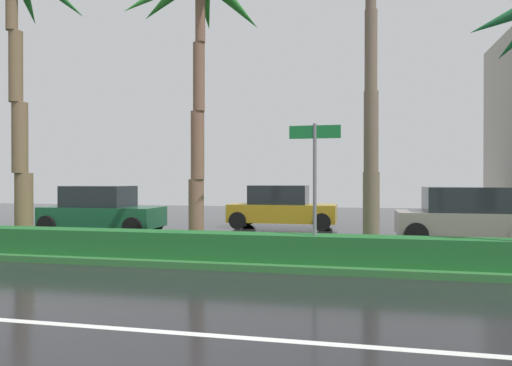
{
  "coord_description": "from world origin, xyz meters",
  "views": [
    {
      "loc": [
        2.25,
        -3.58,
        1.94
      ],
      "look_at": [
        -0.64,
        9.64,
        1.85
      ],
      "focal_mm": 32.96,
      "sensor_mm": 36.0,
      "label": 1
    }
  ],
  "objects_px": {
    "palm_tree_mid_left": "(13,4)",
    "palm_tree_centre_left": "(200,5)",
    "street_name_sign": "(315,173)",
    "car_in_traffic_second": "(281,207)",
    "car_in_traffic_leading": "(101,210)",
    "car_in_traffic_third": "(468,216)"
  },
  "relations": [
    {
      "from": "street_name_sign",
      "to": "car_in_traffic_third",
      "type": "relative_size",
      "value": 0.7
    },
    {
      "from": "palm_tree_mid_left",
      "to": "car_in_traffic_second",
      "type": "distance_m",
      "value": 11.51
    },
    {
      "from": "car_in_traffic_second",
      "to": "car_in_traffic_third",
      "type": "relative_size",
      "value": 1.0
    },
    {
      "from": "street_name_sign",
      "to": "car_in_traffic_second",
      "type": "bearing_deg",
      "value": 103.84
    },
    {
      "from": "street_name_sign",
      "to": "palm_tree_centre_left",
      "type": "bearing_deg",
      "value": 151.92
    },
    {
      "from": "street_name_sign",
      "to": "car_in_traffic_leading",
      "type": "bearing_deg",
      "value": 146.71
    },
    {
      "from": "palm_tree_centre_left",
      "to": "street_name_sign",
      "type": "height_order",
      "value": "palm_tree_centre_left"
    },
    {
      "from": "palm_tree_centre_left",
      "to": "street_name_sign",
      "type": "relative_size",
      "value": 2.59
    },
    {
      "from": "street_name_sign",
      "to": "car_in_traffic_second",
      "type": "height_order",
      "value": "street_name_sign"
    },
    {
      "from": "palm_tree_centre_left",
      "to": "car_in_traffic_second",
      "type": "relative_size",
      "value": 1.81
    },
    {
      "from": "street_name_sign",
      "to": "car_in_traffic_second",
      "type": "relative_size",
      "value": 0.7
    },
    {
      "from": "palm_tree_mid_left",
      "to": "street_name_sign",
      "type": "bearing_deg",
      "value": -8.61
    },
    {
      "from": "car_in_traffic_third",
      "to": "car_in_traffic_second",
      "type": "bearing_deg",
      "value": 151.86
    },
    {
      "from": "street_name_sign",
      "to": "car_in_traffic_second",
      "type": "distance_m",
      "value": 9.06
    },
    {
      "from": "car_in_traffic_leading",
      "to": "car_in_traffic_second",
      "type": "bearing_deg",
      "value": 28.17
    },
    {
      "from": "palm_tree_mid_left",
      "to": "palm_tree_centre_left",
      "type": "height_order",
      "value": "palm_tree_mid_left"
    },
    {
      "from": "car_in_traffic_second",
      "to": "car_in_traffic_third",
      "type": "xyz_separation_m",
      "value": [
        6.34,
        -3.39,
        0.0
      ]
    },
    {
      "from": "palm_tree_mid_left",
      "to": "street_name_sign",
      "type": "distance_m",
      "value": 9.87
    },
    {
      "from": "palm_tree_centre_left",
      "to": "car_in_traffic_second",
      "type": "height_order",
      "value": "palm_tree_centre_left"
    },
    {
      "from": "car_in_traffic_leading",
      "to": "car_in_traffic_second",
      "type": "height_order",
      "value": "same"
    },
    {
      "from": "palm_tree_mid_left",
      "to": "palm_tree_centre_left",
      "type": "relative_size",
      "value": 1.09
    },
    {
      "from": "palm_tree_centre_left",
      "to": "car_in_traffic_leading",
      "type": "bearing_deg",
      "value": 143.75
    }
  ]
}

